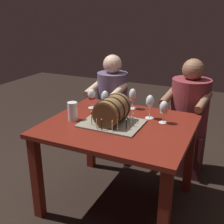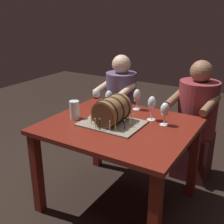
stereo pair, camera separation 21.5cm
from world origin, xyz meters
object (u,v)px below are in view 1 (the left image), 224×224
object	(u,v)px
dining_table	(119,137)
wine_glass_amber	(105,98)
person_seated_right	(188,121)
wine_glass_white	(164,108)
wine_glass_rose	(133,96)
barrel_cake	(112,112)
wine_glass_empty	(150,102)
beer_pint	(73,112)
wine_glass_red	(92,95)
person_seated_left	(112,112)

from	to	relation	value
dining_table	wine_glass_amber	distance (m)	0.41
person_seated_right	wine_glass_white	bearing A→B (deg)	-99.62
wine_glass_rose	dining_table	bearing A→B (deg)	-84.99
barrel_cake	wine_glass_empty	distance (m)	0.33
beer_pint	wine_glass_empty	bearing A→B (deg)	28.72
wine_glass_white	wine_glass_amber	bearing A→B (deg)	172.42
barrel_cake	wine_glass_white	size ratio (longest dim) A/B	2.58
wine_glass_empty	wine_glass_white	distance (m)	0.14
beer_pint	person_seated_right	distance (m)	1.17
wine_glass_red	person_seated_right	distance (m)	0.98
barrel_cake	wine_glass_red	bearing A→B (deg)	140.78
dining_table	wine_glass_red	world-z (taller)	wine_glass_red
barrel_cake	wine_glass_empty	xyz separation A→B (m)	(0.22, 0.24, 0.04)
barrel_cake	wine_glass_red	world-z (taller)	barrel_cake
wine_glass_rose	beer_pint	distance (m)	0.57
wine_glass_rose	person_seated_left	distance (m)	0.63
barrel_cake	wine_glass_amber	world-z (taller)	barrel_cake
dining_table	beer_pint	world-z (taller)	beer_pint
wine_glass_rose	wine_glass_white	size ratio (longest dim) A/B	1.03
barrel_cake	dining_table	bearing A→B (deg)	32.97
wine_glass_red	wine_glass_amber	distance (m)	0.13
wine_glass_red	wine_glass_rose	bearing A→B (deg)	22.34
wine_glass_amber	wine_glass_rose	bearing A→B (deg)	34.31
wine_glass_amber	beer_pint	xyz separation A→B (m)	(-0.13, -0.32, -0.04)
wine_glass_empty	wine_glass_white	world-z (taller)	wine_glass_empty
dining_table	wine_glass_white	world-z (taller)	wine_glass_white
dining_table	person_seated_right	size ratio (longest dim) A/B	0.97
dining_table	wine_glass_white	size ratio (longest dim) A/B	6.23
wine_glass_rose	wine_glass_white	xyz separation A→B (m)	(0.34, -0.21, 0.00)
person_seated_left	person_seated_right	world-z (taller)	person_seated_right
wine_glass_amber	beer_pint	distance (m)	0.35
wine_glass_rose	beer_pint	bearing A→B (deg)	-125.63
barrel_cake	wine_glass_amber	xyz separation A→B (m)	(-0.19, 0.27, 0.02)
wine_glass_rose	beer_pint	world-z (taller)	wine_glass_rose
wine_glass_amber	person_seated_right	bearing A→B (deg)	38.63
wine_glass_red	wine_glass_white	xyz separation A→B (m)	(0.68, -0.07, 0.00)
dining_table	wine_glass_rose	size ratio (longest dim) A/B	6.04
wine_glass_empty	wine_glass_white	xyz separation A→B (m)	(0.13, -0.05, -0.02)
dining_table	barrel_cake	distance (m)	0.22
wine_glass_empty	person_seated_left	distance (m)	0.87
barrel_cake	wine_glass_red	size ratio (longest dim) A/B	2.62
wine_glass_red	person_seated_right	size ratio (longest dim) A/B	0.15
beer_pint	person_seated_right	xyz separation A→B (m)	(0.77, 0.84, -0.26)
barrel_cake	wine_glass_rose	distance (m)	0.41
wine_glass_red	wine_glass_rose	size ratio (longest dim) A/B	0.95
person_seated_left	person_seated_right	bearing A→B (deg)	0.03
person_seated_right	barrel_cake	bearing A→B (deg)	-120.07
wine_glass_white	person_seated_left	world-z (taller)	person_seated_left
barrel_cake	person_seated_right	size ratio (longest dim) A/B	0.40
person_seated_left	wine_glass_empty	bearing A→B (deg)	-42.63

